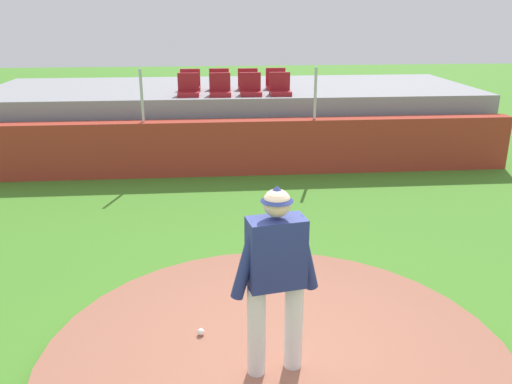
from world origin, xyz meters
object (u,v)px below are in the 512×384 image
(stadium_chair_1, at_px, (220,89))
(stadium_chair_4, at_px, (190,84))
(stadium_chair_3, at_px, (280,88))
(stadium_chair_2, at_px, (251,88))
(stadium_chair_7, at_px, (276,83))
(stadium_chair_0, at_px, (188,89))
(pitcher, at_px, (276,268))
(baseball, at_px, (201,332))
(stadium_chair_6, at_px, (248,83))
(stadium_chair_5, at_px, (219,83))

(stadium_chair_1, xyz_separation_m, stadium_chair_4, (-0.70, 0.89, 0.00))
(stadium_chair_3, bearing_deg, stadium_chair_2, -1.18)
(stadium_chair_2, bearing_deg, stadium_chair_7, -127.04)
(stadium_chair_0, bearing_deg, stadium_chair_2, 178.80)
(pitcher, xyz_separation_m, baseball, (-0.71, 0.61, -1.03))
(stadium_chair_1, xyz_separation_m, stadium_chair_2, (0.70, 0.01, 0.00))
(baseball, relative_size, stadium_chair_0, 0.15)
(stadium_chair_4, xyz_separation_m, stadium_chair_6, (1.40, -0.00, 0.00))
(pitcher, distance_m, stadium_chair_3, 8.01)
(stadium_chair_2, relative_size, stadium_chair_6, 1.00)
(stadium_chair_3, bearing_deg, stadium_chair_7, -91.42)
(pitcher, distance_m, stadium_chair_7, 8.94)
(baseball, relative_size, stadium_chair_1, 0.15)
(stadium_chair_6, bearing_deg, baseball, 82.31)
(stadium_chair_3, bearing_deg, stadium_chair_0, -1.19)
(baseball, bearing_deg, pitcher, -40.90)
(stadium_chair_3, relative_size, stadium_chair_7, 1.00)
(pitcher, bearing_deg, stadium_chair_2, 76.57)
(stadium_chair_0, distance_m, stadium_chair_2, 1.41)
(pitcher, bearing_deg, stadium_chair_6, 76.80)
(stadium_chair_0, relative_size, stadium_chair_2, 1.00)
(stadium_chair_4, bearing_deg, stadium_chair_3, 156.73)
(pitcher, relative_size, stadium_chair_3, 3.69)
(baseball, height_order, stadium_chair_6, stadium_chair_6)
(pitcher, height_order, stadium_chair_1, stadium_chair_1)
(stadium_chair_5, bearing_deg, stadium_chair_2, 127.14)
(stadium_chair_0, height_order, stadium_chair_7, same)
(baseball, bearing_deg, stadium_chair_5, 87.17)
(baseball, distance_m, stadium_chair_7, 8.57)
(baseball, distance_m, stadium_chair_2, 7.56)
(stadium_chair_1, relative_size, stadium_chair_5, 1.00)
(stadium_chair_0, distance_m, stadium_chair_7, 2.29)
(stadium_chair_3, height_order, stadium_chair_5, same)
(stadium_chair_2, bearing_deg, stadium_chair_1, 0.84)
(stadium_chair_2, relative_size, stadium_chair_5, 1.00)
(stadium_chair_4, distance_m, stadium_chair_7, 2.09)
(baseball, distance_m, stadium_chair_3, 7.67)
(stadium_chair_2, height_order, stadium_chair_4, same)
(stadium_chair_2, bearing_deg, stadium_chair_5, -52.86)
(stadium_chair_0, relative_size, stadium_chair_6, 1.00)
(baseball, distance_m, stadium_chair_0, 7.51)
(pitcher, distance_m, stadium_chair_0, 8.04)
(stadium_chair_1, height_order, stadium_chair_4, same)
(stadium_chair_1, relative_size, stadium_chair_3, 1.00)
(baseball, relative_size, stadium_chair_4, 0.15)
(baseball, relative_size, stadium_chair_7, 0.15)
(stadium_chair_4, relative_size, stadium_chair_5, 1.00)
(stadium_chair_1, height_order, stadium_chair_3, same)
(stadium_chair_5, bearing_deg, stadium_chair_1, 89.79)
(stadium_chair_5, bearing_deg, pitcher, 91.95)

